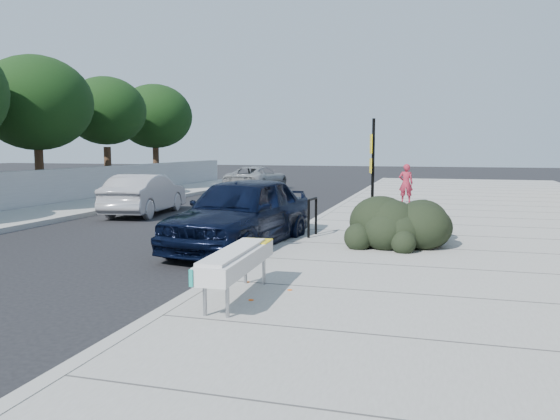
{
  "coord_description": "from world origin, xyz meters",
  "views": [
    {
      "loc": [
        3.52,
        -10.33,
        2.36
      ],
      "look_at": [
        0.28,
        1.09,
        1.0
      ],
      "focal_mm": 35.0,
      "sensor_mm": 36.0,
      "label": 1
    }
  ],
  "objects": [
    {
      "name": "bench",
      "position": [
        0.77,
        -2.96,
        0.71
      ],
      "size": [
        0.56,
        2.39,
        0.71
      ],
      "rotation": [
        0.0,
        0.0,
        0.04
      ],
      "color": "gray",
      "rests_on": "sidewalk_near"
    },
    {
      "name": "hedge",
      "position": [
        2.75,
        3.03,
        0.82
      ],
      "size": [
        2.39,
        3.83,
        1.34
      ],
      "primitive_type": "ellipsoid",
      "rotation": [
        0.0,
        0.0,
        0.18
      ],
      "color": "black",
      "rests_on": "sidewalk_near"
    },
    {
      "name": "wagon_silver",
      "position": [
        -6.35,
        6.9,
        0.72
      ],
      "size": [
        1.99,
        4.5,
        1.44
      ],
      "primitive_type": "imported",
      "rotation": [
        0.0,
        0.0,
        3.25
      ],
      "color": "#A3A3A7",
      "rests_on": "ground"
    },
    {
      "name": "pedestrian",
      "position": [
        2.41,
        12.16,
        0.93
      ],
      "size": [
        0.61,
        0.43,
        1.56
      ],
      "primitive_type": "imported",
      "rotation": [
        0.0,
        0.0,
        3.25
      ],
      "color": "maroon",
      "rests_on": "sidewalk_near"
    },
    {
      "name": "bike_rack",
      "position": [
        0.6,
        2.93,
        0.73
      ],
      "size": [
        0.12,
        0.66,
        0.96
      ],
      "rotation": [
        0.0,
        0.0,
        -0.09
      ],
      "color": "black",
      "rests_on": "sidewalk_near"
    },
    {
      "name": "sedan_navy",
      "position": [
        -0.8,
        1.56,
        0.85
      ],
      "size": [
        2.57,
        5.2,
        1.7
      ],
      "primitive_type": "imported",
      "rotation": [
        0.0,
        0.0,
        -0.12
      ],
      "color": "black",
      "rests_on": "ground"
    },
    {
      "name": "sidewalk_far",
      "position": [
        -9.5,
        5.0,
        0.07
      ],
      "size": [
        3.0,
        50.0,
        0.15
      ],
      "primitive_type": "cube",
      "color": "gray",
      "rests_on": "ground"
    },
    {
      "name": "tree_far_d",
      "position": [
        -12.5,
        9.0,
        4.19
      ],
      "size": [
        4.6,
        4.6,
        6.16
      ],
      "color": "#332114",
      "rests_on": "ground"
    },
    {
      "name": "tree_far_f",
      "position": [
        -12.5,
        19.0,
        4.19
      ],
      "size": [
        4.4,
        4.4,
        6.07
      ],
      "color": "#332114",
      "rests_on": "ground"
    },
    {
      "name": "sidewalk_near",
      "position": [
        5.6,
        5.0,
        0.07
      ],
      "size": [
        11.2,
        50.0,
        0.15
      ],
      "primitive_type": "cube",
      "color": "gray",
      "rests_on": "ground"
    },
    {
      "name": "tree_far_e",
      "position": [
        -12.5,
        14.0,
        4.18
      ],
      "size": [
        4.0,
        4.0,
        5.9
      ],
      "color": "#332114",
      "rests_on": "ground"
    },
    {
      "name": "suv_silver",
      "position": [
        -6.0,
        18.5,
        0.67
      ],
      "size": [
        2.62,
        4.96,
        1.33
      ],
      "primitive_type": "imported",
      "rotation": [
        0.0,
        0.0,
        3.05
      ],
      "color": "gray",
      "rests_on": "ground"
    },
    {
      "name": "ground",
      "position": [
        0.0,
        0.0,
        0.0
      ],
      "size": [
        120.0,
        120.0,
        0.0
      ],
      "primitive_type": "plane",
      "color": "black",
      "rests_on": "ground"
    },
    {
      "name": "sign_post",
      "position": [
        2.04,
        3.12,
        1.79
      ],
      "size": [
        0.14,
        0.33,
        2.92
      ],
      "rotation": [
        0.0,
        0.0,
        0.23
      ],
      "color": "black",
      "rests_on": "sidewalk_near"
    },
    {
      "name": "curb_near",
      "position": [
        0.0,
        5.0,
        0.08
      ],
      "size": [
        0.22,
        50.0,
        0.17
      ],
      "primitive_type": "cube",
      "color": "#9E9E99",
      "rests_on": "ground"
    },
    {
      "name": "curb_far",
      "position": [
        -8.0,
        5.0,
        0.08
      ],
      "size": [
        0.22,
        50.0,
        0.17
      ],
      "primitive_type": "cube",
      "color": "#9E9E99",
      "rests_on": "ground"
    }
  ]
}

